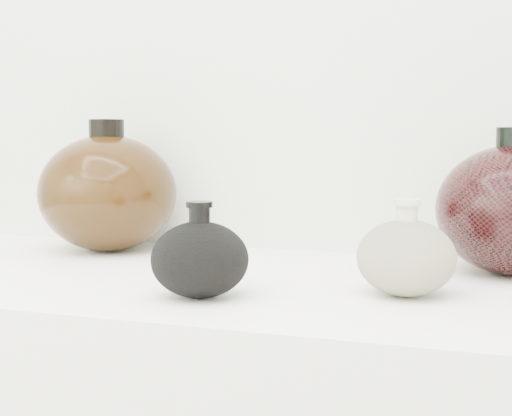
% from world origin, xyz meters
% --- Properties ---
extents(black_gourd_vase, '(0.13, 0.13, 0.11)m').
position_xyz_m(black_gourd_vase, '(-0.00, 0.82, 0.95)').
color(black_gourd_vase, black).
rests_on(black_gourd_vase, display_counter).
extents(cream_gourd_vase, '(0.14, 0.14, 0.12)m').
position_xyz_m(cream_gourd_vase, '(0.23, 0.91, 0.95)').
color(cream_gourd_vase, beige).
rests_on(cream_gourd_vase, display_counter).
extents(left_round_pot, '(0.24, 0.24, 0.22)m').
position_xyz_m(left_round_pot, '(-0.28, 1.10, 1.00)').
color(left_round_pot, black).
rests_on(left_round_pot, display_counter).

